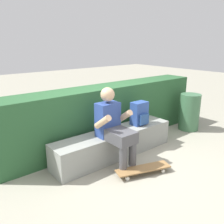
{
  "coord_description": "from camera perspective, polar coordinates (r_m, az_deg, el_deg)",
  "views": [
    {
      "loc": [
        -2.3,
        -2.3,
        1.81
      ],
      "look_at": [
        0.06,
        0.6,
        0.7
      ],
      "focal_mm": 38.16,
      "sensor_mm": 36.0,
      "label": 1
    }
  ],
  "objects": [
    {
      "name": "ground_plane",
      "position": [
        3.73,
        5.24,
        -12.62
      ],
      "size": [
        24.0,
        24.0,
        0.0
      ],
      "primitive_type": "plane",
      "color": "#9C9886"
    },
    {
      "name": "bench_main",
      "position": [
        3.93,
        0.72,
        -7.5
      ],
      "size": [
        2.18,
        0.45,
        0.42
      ],
      "color": "gray",
      "rests_on": "ground"
    },
    {
      "name": "person_skater",
      "position": [
        3.5,
        0.41,
        -3.24
      ],
      "size": [
        0.49,
        0.62,
        1.17
      ],
      "color": "#2D4793",
      "rests_on": "ground"
    },
    {
      "name": "skateboard_near_person",
      "position": [
        3.5,
        7.49,
        -13.36
      ],
      "size": [
        0.82,
        0.44,
        0.09
      ],
      "color": "olive",
      "rests_on": "ground"
    },
    {
      "name": "backpack_on_bench",
      "position": [
        4.13,
        6.63,
        -0.4
      ],
      "size": [
        0.28,
        0.23,
        0.4
      ],
      "color": "#2D4C99",
      "rests_on": "bench_main"
    },
    {
      "name": "hedge_row",
      "position": [
        4.43,
        -0.98,
        -0.35
      ],
      "size": [
        4.09,
        0.55,
        1.05
      ],
      "color": "#2A5831",
      "rests_on": "ground"
    },
    {
      "name": "trash_bin",
      "position": [
        5.28,
        18.07,
        0.01
      ],
      "size": [
        0.41,
        0.41,
        0.77
      ],
      "color": "#3D6B47",
      "rests_on": "ground"
    }
  ]
}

